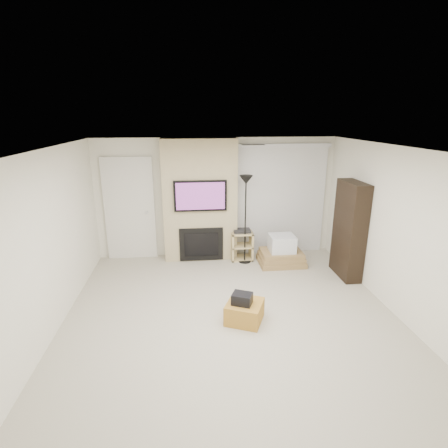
{
  "coord_description": "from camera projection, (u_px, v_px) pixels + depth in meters",
  "views": [
    {
      "loc": [
        -0.61,
        -4.44,
        2.92
      ],
      "look_at": [
        0.0,
        1.2,
        1.15
      ],
      "focal_mm": 28.0,
      "sensor_mm": 36.0,
      "label": 1
    }
  ],
  "objects": [
    {
      "name": "floor",
      "position": [
        233.0,
        322.0,
        5.15
      ],
      "size": [
        5.0,
        5.5,
        0.0
      ],
      "primitive_type": "cube",
      "color": "#B4AD98",
      "rests_on": "ground"
    },
    {
      "name": "ceiling",
      "position": [
        234.0,
        150.0,
        4.41
      ],
      "size": [
        5.0,
        5.5,
        0.0
      ],
      "primitive_type": "cube",
      "color": "white",
      "rests_on": "wall_back"
    },
    {
      "name": "wall_back",
      "position": [
        216.0,
        198.0,
        7.39
      ],
      "size": [
        5.0,
        0.0,
        2.5
      ],
      "primitive_type": "cube",
      "rotation": [
        1.57,
        0.0,
        0.0
      ],
      "color": "white",
      "rests_on": "ground"
    },
    {
      "name": "wall_front",
      "position": [
        292.0,
        396.0,
        2.17
      ],
      "size": [
        5.0,
        0.0,
        2.5
      ],
      "primitive_type": "cube",
      "rotation": [
        1.57,
        0.0,
        0.0
      ],
      "color": "white",
      "rests_on": "ground"
    },
    {
      "name": "wall_left",
      "position": [
        42.0,
        250.0,
        4.52
      ],
      "size": [
        0.0,
        5.5,
        2.5
      ],
      "primitive_type": "cube",
      "rotation": [
        1.57,
        0.0,
        1.57
      ],
      "color": "white",
      "rests_on": "ground"
    },
    {
      "name": "wall_right",
      "position": [
        405.0,
        236.0,
        5.03
      ],
      "size": [
        0.0,
        5.5,
        2.5
      ],
      "primitive_type": "cube",
      "rotation": [
        1.57,
        0.0,
        1.57
      ],
      "color": "white",
      "rests_on": "ground"
    },
    {
      "name": "hvac_vent",
      "position": [
        253.0,
        145.0,
        5.21
      ],
      "size": [
        0.35,
        0.18,
        0.01
      ],
      "primitive_type": "cube",
      "color": "silver",
      "rests_on": "ceiling"
    },
    {
      "name": "ottoman",
      "position": [
        245.0,
        312.0,
        5.15
      ],
      "size": [
        0.66,
        0.66,
        0.3
      ],
      "primitive_type": "cube",
      "rotation": [
        0.0,
        0.0,
        -0.41
      ],
      "color": "#AC7A2B",
      "rests_on": "floor"
    },
    {
      "name": "black_bag",
      "position": [
        242.0,
        299.0,
        5.05
      ],
      "size": [
        0.34,
        0.31,
        0.16
      ],
      "primitive_type": "cube",
      "rotation": [
        0.0,
        0.0,
        -0.41
      ],
      "color": "black",
      "rests_on": "ottoman"
    },
    {
      "name": "fireplace_wall",
      "position": [
        200.0,
        201.0,
        7.16
      ],
      "size": [
        1.5,
        0.47,
        2.5
      ],
      "color": "tan",
      "rests_on": "floor"
    },
    {
      "name": "entry_door",
      "position": [
        130.0,
        210.0,
        7.23
      ],
      "size": [
        1.02,
        0.11,
        2.14
      ],
      "color": "silver",
      "rests_on": "floor"
    },
    {
      "name": "vertical_blinds",
      "position": [
        281.0,
        196.0,
        7.47
      ],
      "size": [
        1.98,
        0.1,
        2.37
      ],
      "color": "silver",
      "rests_on": "floor"
    },
    {
      "name": "floor_lamp",
      "position": [
        246.0,
        195.0,
        6.88
      ],
      "size": [
        0.27,
        0.27,
        1.81
      ],
      "color": "black",
      "rests_on": "floor"
    },
    {
      "name": "av_stand",
      "position": [
        242.0,
        244.0,
        7.33
      ],
      "size": [
        0.45,
        0.38,
        0.66
      ],
      "color": "#D1BA7B",
      "rests_on": "floor"
    },
    {
      "name": "box_stack",
      "position": [
        281.0,
        253.0,
        7.13
      ],
      "size": [
        0.91,
        0.69,
        0.61
      ],
      "color": "#987748",
      "rests_on": "floor"
    },
    {
      "name": "bookshelf",
      "position": [
        349.0,
        230.0,
        6.42
      ],
      "size": [
        0.3,
        0.8,
        1.8
      ],
      "color": "black",
      "rests_on": "floor"
    }
  ]
}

